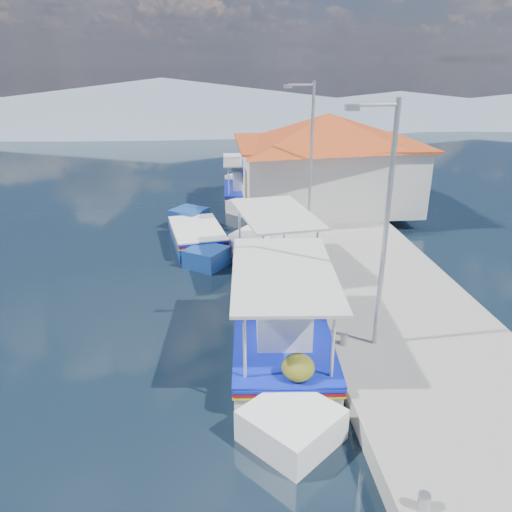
{
  "coord_description": "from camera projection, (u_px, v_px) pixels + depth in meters",
  "views": [
    {
      "loc": [
        0.58,
        -8.7,
        7.24
      ],
      "look_at": [
        1.95,
        6.28,
        1.3
      ],
      "focal_mm": 34.98,
      "sensor_mm": 36.0,
      "label": 1
    }
  ],
  "objects": [
    {
      "name": "lamp_post_near",
      "position": [
        383.0,
        217.0,
        11.49
      ],
      "size": [
        1.21,
        0.14,
        6.0
      ],
      "color": "#A5A8AD",
      "rests_on": "quay"
    },
    {
      "name": "caique_blue_hull",
      "position": [
        198.0,
        237.0,
        20.81
      ],
      "size": [
        2.67,
        6.53,
        1.18
      ],
      "rotation": [
        0.0,
        0.0,
        -0.17
      ],
      "color": "navy",
      "rests_on": "ground"
    },
    {
      "name": "caique_green_canopy",
      "position": [
        275.0,
        270.0,
        17.37
      ],
      "size": [
        2.95,
        7.38,
        2.79
      ],
      "rotation": [
        0.0,
        0.0,
        -0.15
      ],
      "color": "white",
      "rests_on": "ground"
    },
    {
      "name": "quay",
      "position": [
        374.0,
        284.0,
        16.64
      ],
      "size": [
        5.0,
        44.0,
        0.5
      ],
      "primitive_type": "cube",
      "color": "gray",
      "rests_on": "ground"
    },
    {
      "name": "lamp_post_far",
      "position": [
        309.0,
        151.0,
        19.82
      ],
      "size": [
        1.21,
        0.14,
        6.0
      ],
      "color": "#A5A8AD",
      "rests_on": "quay"
    },
    {
      "name": "ground",
      "position": [
        192.0,
        423.0,
        10.67
      ],
      "size": [
        160.0,
        160.0,
        0.0
      ],
      "primitive_type": "plane",
      "color": "black",
      "rests_on": "ground"
    },
    {
      "name": "main_caique",
      "position": [
        281.0,
        339.0,
        12.85
      ],
      "size": [
        2.82,
        8.39,
        2.77
      ],
      "rotation": [
        0.0,
        0.0,
        0.07
      ],
      "color": "white",
      "rests_on": "ground"
    },
    {
      "name": "mountain_ridge",
      "position": [
        256.0,
        104.0,
        62.34
      ],
      "size": [
        171.4,
        96.0,
        5.5
      ],
      "color": "slate",
      "rests_on": "ground"
    },
    {
      "name": "caique_far",
      "position": [
        243.0,
        191.0,
        27.48
      ],
      "size": [
        2.24,
        7.09,
        2.48
      ],
      "rotation": [
        0.0,
        0.0,
        0.03
      ],
      "color": "white",
      "rests_on": "ground"
    },
    {
      "name": "bollards",
      "position": [
        318.0,
        285.0,
        15.62
      ],
      "size": [
        0.2,
        17.2,
        0.3
      ],
      "color": "#A5A8AD",
      "rests_on": "quay"
    },
    {
      "name": "harbor_building",
      "position": [
        327.0,
        159.0,
        24.07
      ],
      "size": [
        10.49,
        10.49,
        4.4
      ],
      "color": "silver",
      "rests_on": "quay"
    }
  ]
}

